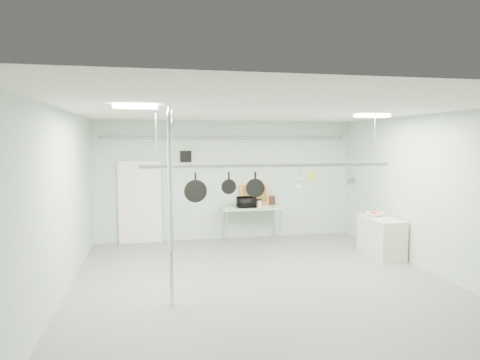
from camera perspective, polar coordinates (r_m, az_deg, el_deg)
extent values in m
plane|color=gray|center=(8.10, 3.23, -13.92)|extent=(8.00, 8.00, 0.00)
cube|color=silver|center=(7.67, 3.35, 9.23)|extent=(7.00, 8.00, 0.02)
cube|color=#A9CBB6|center=(11.60, -1.79, -0.01)|extent=(7.00, 0.02, 3.20)
cube|color=#A9CBB6|center=(9.25, 24.67, -1.80)|extent=(0.02, 8.00, 3.20)
cube|color=silver|center=(11.45, -13.17, -2.99)|extent=(1.10, 0.10, 2.20)
cube|color=black|center=(11.40, -7.25, 3.13)|extent=(0.30, 0.04, 0.30)
cylinder|color=gray|center=(11.47, -1.73, 5.68)|extent=(6.60, 0.07, 0.07)
cylinder|color=silver|center=(6.88, -9.23, -3.64)|extent=(0.08, 0.08, 3.20)
cube|color=#A4C0AD|center=(11.43, 1.53, -3.73)|extent=(1.60, 0.70, 0.05)
cylinder|color=#B7B7BC|center=(11.10, -1.79, -6.36)|extent=(0.04, 0.04, 0.86)
cylinder|color=#B7B7BC|center=(11.64, -2.27, -5.82)|extent=(0.04, 0.04, 0.86)
cylinder|color=#B7B7BC|center=(11.42, 5.38, -6.05)|extent=(0.04, 0.04, 0.86)
cylinder|color=#B7B7BC|center=(11.95, 4.59, -5.54)|extent=(0.04, 0.04, 0.86)
cube|color=beige|center=(10.41, 18.31, -7.28)|extent=(0.60, 1.20, 0.90)
cube|color=#B7B7BC|center=(8.01, 4.14, 1.96)|extent=(4.80, 0.06, 0.06)
cylinder|color=#B7B7BC|center=(7.69, -11.13, 5.47)|extent=(0.02, 0.02, 0.94)
cylinder|color=#B7B7BC|center=(8.80, 17.50, 5.28)|extent=(0.02, 0.02, 0.94)
cube|color=white|center=(6.62, -13.74, 9.48)|extent=(0.65, 0.30, 0.05)
cube|color=white|center=(9.13, 17.20, 8.17)|extent=(0.65, 0.30, 0.05)
imported|color=black|center=(11.33, 0.86, -2.97)|extent=(0.52, 0.37, 0.28)
cylinder|color=silver|center=(11.34, 2.58, -3.20)|extent=(0.16, 0.16, 0.18)
cube|color=orange|center=(11.71, 1.94, -1.96)|extent=(0.78, 0.15, 0.58)
cube|color=black|center=(11.84, 3.99, -2.70)|extent=(0.31, 0.10, 0.25)
imported|color=white|center=(10.52, 17.48, -4.38)|extent=(0.47, 0.47, 0.09)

